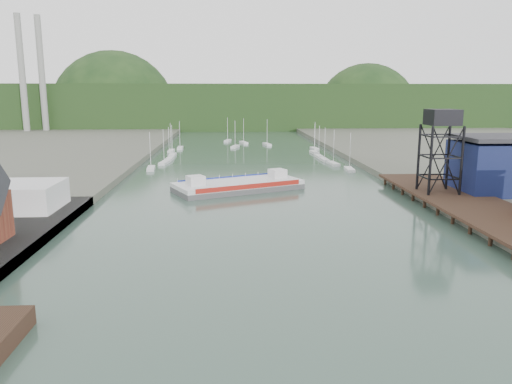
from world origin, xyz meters
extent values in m
plane|color=#2B4336|center=(0.00, 0.00, 0.00)|extent=(600.00, 600.00, 0.00)
cube|color=black|center=(37.00, 45.00, 1.90)|extent=(14.00, 70.00, 0.50)
cylinder|color=black|center=(31.00, 45.00, 0.80)|extent=(0.60, 0.60, 2.20)
cube|color=silver|center=(-44.00, 50.00, 3.85)|extent=(18.00, 12.00, 4.50)
cylinder|color=black|center=(32.00, 55.00, 8.65)|extent=(0.50, 0.50, 13.00)
cylinder|color=black|center=(38.00, 55.00, 8.65)|extent=(0.50, 0.50, 13.00)
cylinder|color=black|center=(32.00, 61.00, 8.65)|extent=(0.50, 0.50, 13.00)
cylinder|color=black|center=(38.00, 61.00, 8.65)|extent=(0.50, 0.50, 13.00)
cube|color=black|center=(35.00, 58.00, 16.65)|extent=(5.50, 5.50, 3.00)
cube|color=#0C1638|center=(50.00, 60.00, 6.60)|extent=(20.00, 14.00, 10.00)
cube|color=#2D2D33|center=(50.00, 60.00, 12.50)|extent=(20.50, 14.50, 0.80)
cube|color=silver|center=(-27.54, 103.89, 0.35)|extent=(2.67, 7.65, 0.90)
cube|color=silver|center=(-25.28, 115.30, 0.35)|extent=(2.81, 7.67, 0.90)
cube|color=silver|center=(-24.71, 124.17, 0.35)|extent=(2.35, 7.59, 0.90)
cube|color=silver|center=(-24.81, 134.09, 0.35)|extent=(2.01, 7.50, 0.90)
cube|color=silver|center=(-26.64, 146.33, 0.35)|extent=(2.00, 7.50, 0.90)
cube|color=silver|center=(-24.32, 156.17, 0.35)|extent=(2.16, 7.54, 0.90)
cube|color=silver|center=(27.56, 99.03, 0.35)|extent=(2.53, 7.62, 0.90)
cube|color=silver|center=(25.46, 110.51, 0.35)|extent=(2.76, 7.67, 0.90)
cube|color=silver|center=(24.46, 119.29, 0.35)|extent=(2.22, 7.56, 0.90)
cube|color=silver|center=(24.27, 128.28, 0.35)|extent=(2.18, 7.54, 0.90)
cube|color=silver|center=(24.67, 139.38, 0.35)|extent=(2.46, 7.61, 0.90)
cube|color=silver|center=(26.78, 150.99, 0.35)|extent=(2.48, 7.61, 0.90)
cube|color=silver|center=(-3.16, 160.00, 0.35)|extent=(3.78, 7.76, 0.90)
cube|color=silver|center=(10.04, 168.00, 0.35)|extent=(3.31, 7.74, 0.90)
cube|color=silver|center=(0.66, 176.00, 0.35)|extent=(3.76, 7.76, 0.90)
cube|color=silver|center=(-6.11, 184.00, 0.35)|extent=(3.40, 7.74, 0.90)
cylinder|color=gray|center=(-110.00, 230.00, 30.00)|extent=(3.20, 3.20, 60.00)
cylinder|color=gray|center=(-102.00, 235.00, 30.00)|extent=(3.20, 3.20, 60.00)
cube|color=black|center=(0.00, 300.00, 12.00)|extent=(500.00, 120.00, 28.00)
sphere|color=black|center=(-80.00, 300.00, 8.00)|extent=(80.00, 80.00, 80.00)
sphere|color=black|center=(90.00, 310.00, 6.00)|extent=(70.00, 70.00, 70.00)
cube|color=#505153|center=(-3.70, 72.84, 0.56)|extent=(29.89, 21.67, 1.11)
cube|color=silver|center=(-3.70, 72.84, 1.56)|extent=(29.89, 21.67, 0.89)
cube|color=#AA1C13|center=(-1.36, 67.74, 1.78)|extent=(22.30, 10.33, 1.00)
cube|color=navy|center=(-6.04, 77.94, 1.78)|extent=(22.30, 10.33, 1.00)
cube|color=silver|center=(-12.79, 68.68, 2.89)|extent=(4.42, 4.42, 2.22)
cube|color=silver|center=(5.39, 77.01, 2.89)|extent=(4.42, 4.42, 2.22)
camera|label=1|loc=(-5.78, -35.64, 21.28)|focal=35.00mm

